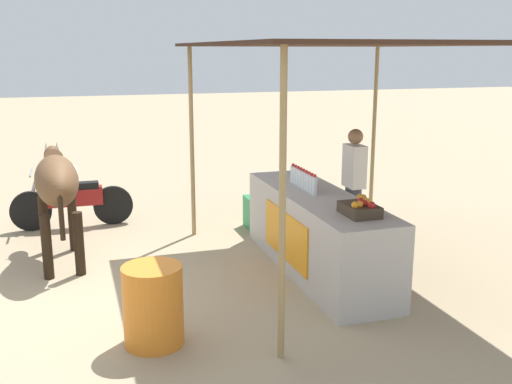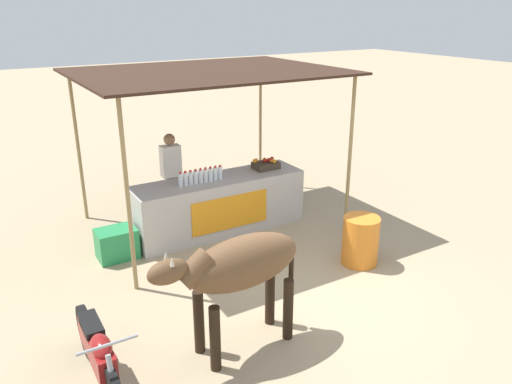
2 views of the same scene
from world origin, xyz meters
name	(u,v)px [view 2 (image 2 of 2)]	position (x,y,z in m)	size (l,w,h in m)	color
ground_plane	(291,286)	(0.00, 0.00, 0.00)	(60.00, 60.00, 0.00)	tan
stall_counter	(219,205)	(0.00, 2.20, 0.48)	(3.00, 0.82, 0.96)	#B2ADA8
stall_awning	(208,77)	(0.00, 2.50, 2.62)	(4.20, 3.20, 2.73)	#382319
water_bottle_row	(201,176)	(-0.35, 2.15, 1.07)	(0.79, 0.07, 0.25)	silver
fruit_crate	(266,165)	(0.98, 2.25, 1.03)	(0.44, 0.32, 0.18)	#3F3326
vendor_behind_counter	(172,178)	(-0.55, 2.95, 0.85)	(0.34, 0.22, 1.65)	#383842
cooler_box	(117,244)	(-1.84, 2.10, 0.24)	(0.60, 0.44, 0.48)	#268C4C
water_barrel	(360,240)	(1.29, 0.03, 0.38)	(0.55, 0.55, 0.75)	orange
cow	(239,267)	(-1.26, -0.78, 1.03)	(1.83, 0.60, 1.44)	brown
motorcycle_parked	(98,353)	(-2.81, -0.64, 0.43)	(0.55, 1.80, 0.90)	black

